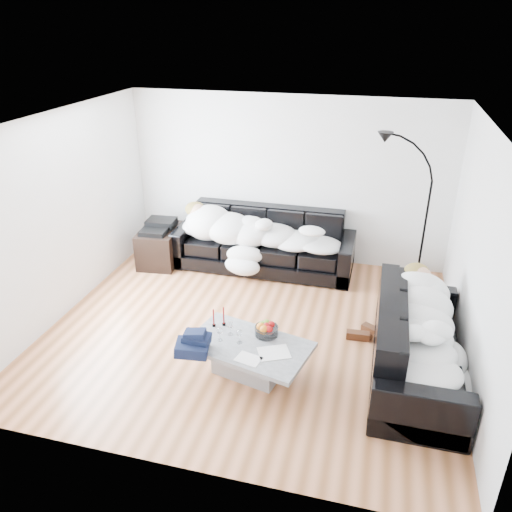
% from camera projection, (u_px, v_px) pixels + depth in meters
% --- Properties ---
extents(ground, '(5.00, 5.00, 0.00)m').
position_uv_depth(ground, '(250.00, 329.00, 6.38)').
color(ground, '#97562D').
rests_on(ground, ground).
extents(wall_back, '(5.00, 0.02, 2.60)m').
position_uv_depth(wall_back, '(287.00, 180.00, 7.77)').
color(wall_back, silver).
rests_on(wall_back, ground).
extents(wall_left, '(0.02, 4.50, 2.60)m').
position_uv_depth(wall_left, '(61.00, 216.00, 6.38)').
color(wall_left, silver).
rests_on(wall_left, ground).
extents(wall_right, '(0.02, 4.50, 2.60)m').
position_uv_depth(wall_right, '(478.00, 260.00, 5.24)').
color(wall_right, silver).
rests_on(wall_right, ground).
extents(ceiling, '(5.00, 5.00, 0.00)m').
position_uv_depth(ceiling, '(249.00, 123.00, 5.24)').
color(ceiling, white).
rests_on(ceiling, ground).
extents(sofa_back, '(2.78, 0.96, 0.91)m').
position_uv_depth(sofa_back, '(264.00, 241.00, 7.76)').
color(sofa_back, black).
rests_on(sofa_back, ground).
extents(sofa_right, '(0.94, 2.18, 0.88)m').
position_uv_depth(sofa_right, '(419.00, 341.00, 5.40)').
color(sofa_right, black).
rests_on(sofa_right, ground).
extents(sleeper_back, '(2.35, 0.81, 0.47)m').
position_uv_depth(sleeper_back, '(263.00, 230.00, 7.63)').
color(sleeper_back, white).
rests_on(sleeper_back, sofa_back).
extents(sleeper_right, '(0.79, 1.87, 0.46)m').
position_uv_depth(sleeper_right, '(422.00, 325.00, 5.31)').
color(sleeper_right, white).
rests_on(sleeper_right, sofa_right).
extents(teal_cushion, '(0.42, 0.38, 0.20)m').
position_uv_depth(teal_cushion, '(416.00, 288.00, 5.88)').
color(teal_cushion, '#0F6B47').
rests_on(teal_cushion, sofa_right).
extents(coffee_table, '(1.46, 1.06, 0.38)m').
position_uv_depth(coffee_table, '(249.00, 358.00, 5.53)').
color(coffee_table, '#939699').
rests_on(coffee_table, ground).
extents(fruit_bowl, '(0.27, 0.27, 0.16)m').
position_uv_depth(fruit_bowl, '(267.00, 328.00, 5.57)').
color(fruit_bowl, white).
rests_on(fruit_bowl, coffee_table).
extents(wine_glass_a, '(0.09, 0.09, 0.17)m').
position_uv_depth(wine_glass_a, '(230.00, 328.00, 5.57)').
color(wine_glass_a, white).
rests_on(wine_glass_a, coffee_table).
extents(wine_glass_b, '(0.07, 0.07, 0.16)m').
position_uv_depth(wine_glass_b, '(220.00, 334.00, 5.47)').
color(wine_glass_b, white).
rests_on(wine_glass_b, coffee_table).
extents(wine_glass_c, '(0.08, 0.08, 0.17)m').
position_uv_depth(wine_glass_c, '(240.00, 336.00, 5.43)').
color(wine_glass_c, white).
rests_on(wine_glass_c, coffee_table).
extents(candle_left, '(0.05, 0.05, 0.22)m').
position_uv_depth(candle_left, '(214.00, 318.00, 5.71)').
color(candle_left, maroon).
rests_on(candle_left, coffee_table).
extents(candle_right, '(0.05, 0.05, 0.24)m').
position_uv_depth(candle_right, '(224.00, 316.00, 5.73)').
color(candle_right, maroon).
rests_on(candle_right, coffee_table).
extents(newspaper_a, '(0.41, 0.37, 0.01)m').
position_uv_depth(newspaper_a, '(274.00, 353.00, 5.29)').
color(newspaper_a, silver).
rests_on(newspaper_a, coffee_table).
extents(newspaper_b, '(0.30, 0.24, 0.01)m').
position_uv_depth(newspaper_b, '(249.00, 359.00, 5.20)').
color(newspaper_b, silver).
rests_on(newspaper_b, coffee_table).
extents(navy_jacket, '(0.37, 0.31, 0.18)m').
position_uv_depth(navy_jacket, '(194.00, 337.00, 5.27)').
color(navy_jacket, black).
rests_on(navy_jacket, coffee_table).
extents(shoes, '(0.53, 0.42, 0.11)m').
position_uv_depth(shoes, '(365.00, 333.00, 6.21)').
color(shoes, '#472311').
rests_on(shoes, ground).
extents(av_cabinet, '(0.66, 0.89, 0.57)m').
position_uv_depth(av_cabinet, '(161.00, 246.00, 7.99)').
color(av_cabinet, black).
rests_on(av_cabinet, ground).
extents(stereo, '(0.46, 0.37, 0.13)m').
position_uv_depth(stereo, '(159.00, 225.00, 7.84)').
color(stereo, black).
rests_on(stereo, av_cabinet).
extents(floor_lamp, '(0.73, 0.33, 1.97)m').
position_uv_depth(floor_lamp, '(425.00, 224.00, 6.98)').
color(floor_lamp, black).
rests_on(floor_lamp, ground).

